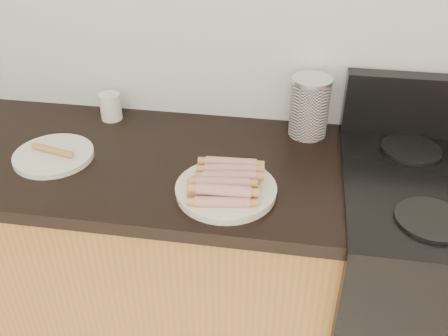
% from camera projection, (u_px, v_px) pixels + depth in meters
% --- Properties ---
extents(cabinet_base, '(2.20, 0.59, 0.86)m').
position_uv_depth(cabinet_base, '(23.00, 253.00, 1.84)').
color(cabinet_base, brown).
rests_on(cabinet_base, floor).
extents(stove, '(0.76, 0.65, 0.91)m').
position_uv_depth(stove, '(444.00, 301.00, 1.62)').
color(stove, black).
rests_on(stove, floor).
extents(burner_near_left, '(0.18, 0.18, 0.01)m').
position_uv_depth(burner_near_left, '(431.00, 219.00, 1.25)').
color(burner_near_left, black).
rests_on(burner_near_left, stove).
extents(burner_far_left, '(0.18, 0.18, 0.01)m').
position_uv_depth(burner_far_left, '(411.00, 149.00, 1.53)').
color(burner_far_left, black).
rests_on(burner_far_left, stove).
extents(main_plate, '(0.35, 0.35, 0.02)m').
position_uv_depth(main_plate, '(226.00, 191.00, 1.36)').
color(main_plate, silver).
rests_on(main_plate, counter_slab).
extents(side_plate, '(0.30, 0.30, 0.02)m').
position_uv_depth(side_plate, '(54.00, 155.00, 1.51)').
color(side_plate, white).
rests_on(side_plate, counter_slab).
extents(hotdog_pile, '(0.14, 0.20, 0.06)m').
position_uv_depth(hotdog_pile, '(226.00, 180.00, 1.34)').
color(hotdog_pile, maroon).
rests_on(hotdog_pile, main_plate).
extents(plain_sausages, '(0.13, 0.05, 0.02)m').
position_uv_depth(plain_sausages, '(53.00, 150.00, 1.50)').
color(plain_sausages, '#C37E4E').
rests_on(plain_sausages, side_plate).
extents(canister, '(0.13, 0.13, 0.20)m').
position_uv_depth(canister, '(310.00, 107.00, 1.59)').
color(canister, silver).
rests_on(canister, counter_slab).
extents(mug, '(0.08, 0.08, 0.09)m').
position_uv_depth(mug, '(111.00, 107.00, 1.70)').
color(mug, silver).
rests_on(mug, counter_slab).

